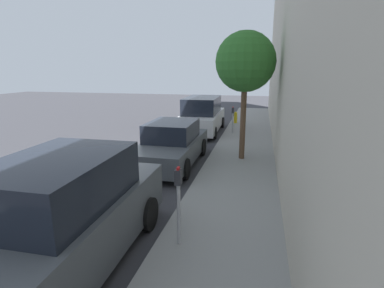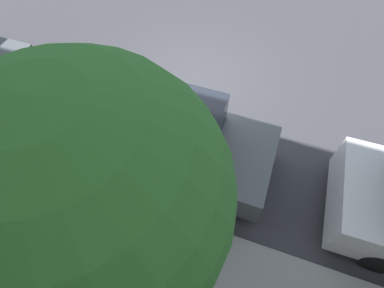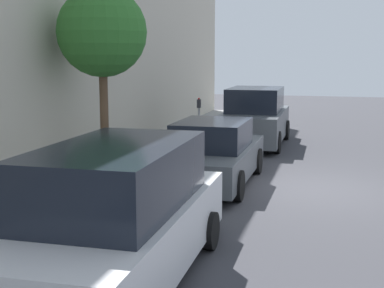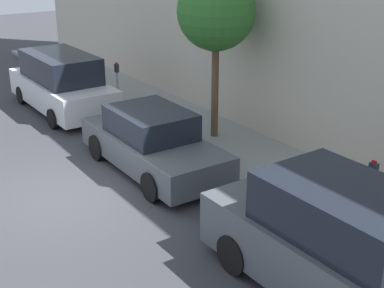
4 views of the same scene
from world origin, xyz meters
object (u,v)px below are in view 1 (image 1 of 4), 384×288
Objects in this scene: parked_minivan_third at (202,115)px; parking_meter_near at (179,198)px; street_tree at (245,62)px; parked_sedan_second at (172,144)px; fire_hydrant at (236,117)px; parking_meter_far at (233,117)px; parked_suv_nearest at (62,218)px.

parked_minivan_third reaches higher than parking_meter_near.
street_tree reaches higher than parking_meter_near.
parked_minivan_third reaches higher than parked_sedan_second.
parked_minivan_third is at bearing -123.79° from fire_hydrant.
parked_sedan_second is 3.84m from street_tree.
parking_meter_near is 1.11× the size of parking_meter_far.
parked_suv_nearest reaches higher than parking_meter_near.
parking_meter_near is 2.19× the size of fire_hydrant.
street_tree reaches higher than fire_hydrant.
parking_meter_far is at bearing -19.61° from parked_minivan_third.
parked_suv_nearest is 11.85m from parked_minivan_third.
parking_meter_far is 0.30× the size of street_tree.
parked_suv_nearest is at bearing -153.31° from parking_meter_near.
fire_hydrant is (1.61, 2.41, -0.43)m from parked_minivan_third.
parked_suv_nearest is at bearing -98.98° from parking_meter_far.
parked_minivan_third reaches higher than fire_hydrant.
parked_minivan_third is 3.63× the size of parking_meter_far.
street_tree is at bearing 17.59° from parked_sedan_second.
parked_minivan_third is 6.23m from street_tree.
parking_meter_far is (0.00, 10.35, -0.09)m from parking_meter_near.
street_tree reaches higher than parked_suv_nearest.
fire_hydrant is at bearing 96.66° from street_tree.
parking_meter_far is (1.71, -0.61, 0.06)m from parked_minivan_third.
fire_hydrant is (-0.10, 13.37, -0.58)m from parking_meter_near.
street_tree is at bearing -80.16° from parking_meter_far.
parked_minivan_third is (-0.03, 5.84, 0.20)m from parked_sedan_second.
parked_sedan_second is at bearing -162.41° from street_tree.
parked_minivan_third is at bearing 90.32° from parked_sedan_second.
parked_suv_nearest is 1.07× the size of parked_sedan_second.
parked_sedan_second is (0.10, 6.01, -0.21)m from parked_suv_nearest.
parked_suv_nearest is 7.00× the size of fire_hydrant.
street_tree is at bearing 82.54° from parking_meter_near.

